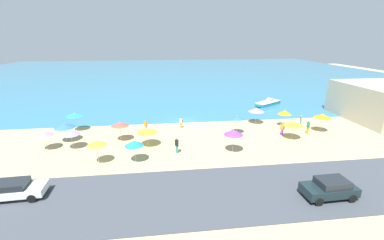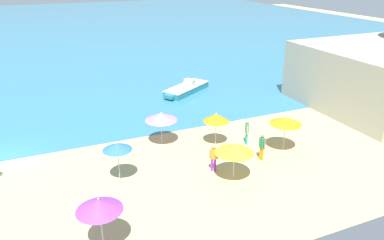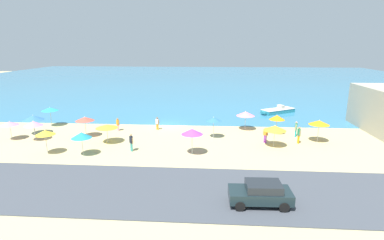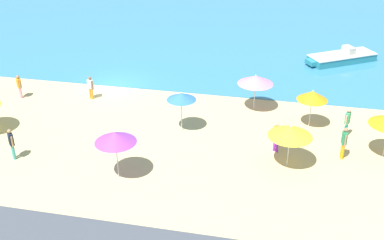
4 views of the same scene
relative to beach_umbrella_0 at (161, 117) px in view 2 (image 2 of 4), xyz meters
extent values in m
plane|color=tan|center=(-9.94, 1.61, -2.06)|extent=(160.00, 160.00, 0.00)
cube|color=teal|center=(-9.94, 56.61, -2.03)|extent=(150.00, 110.00, 0.05)
cylinder|color=#B2B2B7|center=(0.00, 0.00, -1.13)|extent=(0.05, 0.05, 1.85)
cone|color=pink|center=(0.00, 0.00, 0.00)|extent=(2.22, 2.22, 0.52)
sphere|color=silver|center=(0.00, 0.00, 0.29)|extent=(0.08, 0.08, 0.08)
cylinder|color=#B2B2B7|center=(2.31, -6.18, -1.16)|extent=(0.05, 0.05, 1.79)
cone|color=yellow|center=(2.31, -6.18, -0.05)|extent=(2.26, 2.26, 0.52)
sphere|color=silver|center=(2.31, -6.18, 0.24)|extent=(0.08, 0.08, 0.08)
cylinder|color=#B2B2B7|center=(-5.89, -8.98, -1.03)|extent=(0.05, 0.05, 2.06)
cone|color=purple|center=(-5.89, -8.98, 0.22)|extent=(2.04, 2.04, 0.53)
sphere|color=silver|center=(-5.89, -8.98, 0.51)|extent=(0.08, 0.08, 0.08)
cylinder|color=#B2B2B7|center=(3.44, -1.60, -1.15)|extent=(0.05, 0.05, 1.81)
cone|color=orange|center=(3.44, -1.60, -0.02)|extent=(1.79, 1.79, 0.54)
sphere|color=silver|center=(3.44, -1.60, 0.28)|extent=(0.08, 0.08, 0.08)
cylinder|color=#B2B2B7|center=(-3.88, -3.64, -1.03)|extent=(0.05, 0.05, 2.04)
cone|color=blue|center=(-3.88, -3.64, 0.14)|extent=(1.71, 1.71, 0.40)
sphere|color=silver|center=(-3.88, -3.64, 0.37)|extent=(0.08, 0.08, 0.08)
cylinder|color=#B2B2B7|center=(7.30, -4.24, -1.06)|extent=(0.05, 0.05, 1.98)
cone|color=orange|center=(7.30, -4.24, 0.11)|extent=(2.13, 2.13, 0.47)
sphere|color=silver|center=(7.30, -4.24, 0.38)|extent=(0.08, 0.08, 0.08)
cylinder|color=purple|center=(1.57, -4.85, -1.63)|extent=(0.14, 0.14, 0.85)
cylinder|color=purple|center=(1.72, -4.94, -1.63)|extent=(0.14, 0.14, 0.85)
cube|color=orange|center=(1.64, -4.89, -0.87)|extent=(0.42, 0.38, 0.67)
sphere|color=tan|center=(1.64, -4.89, -0.40)|extent=(0.22, 0.22, 0.22)
cylinder|color=tan|center=(1.44, -4.76, -0.92)|extent=(0.09, 0.09, 0.61)
cylinder|color=tan|center=(1.84, -5.02, -0.92)|extent=(0.09, 0.09, 0.61)
cylinder|color=orange|center=(5.11, -4.78, -1.61)|extent=(0.14, 0.14, 0.89)
cylinder|color=orange|center=(5.14, -4.95, -1.61)|extent=(0.14, 0.14, 0.89)
cube|color=#268556|center=(5.12, -4.87, -0.82)|extent=(0.27, 0.39, 0.70)
sphere|color=#9E6F52|center=(5.12, -4.87, -0.34)|extent=(0.22, 0.22, 0.22)
cylinder|color=#9E6F52|center=(5.09, -4.63, -0.87)|extent=(0.09, 0.09, 0.63)
cylinder|color=#9E6F52|center=(5.16, -5.10, -0.87)|extent=(0.09, 0.09, 0.63)
cylinder|color=#16A7AF|center=(5.49, -2.37, -1.62)|extent=(0.14, 0.14, 0.87)
cylinder|color=#16A7AF|center=(5.42, -2.54, -1.62)|extent=(0.14, 0.14, 0.87)
cube|color=#379663|center=(5.46, -2.46, -0.84)|extent=(0.34, 0.42, 0.69)
sphere|color=tan|center=(5.46, -2.46, -0.37)|extent=(0.22, 0.22, 0.22)
cylinder|color=tan|center=(5.55, -2.23, -0.89)|extent=(0.09, 0.09, 0.62)
cylinder|color=tan|center=(5.37, -2.68, -0.89)|extent=(0.09, 0.09, 0.62)
cube|color=teal|center=(6.03, 9.87, -1.73)|extent=(5.48, 4.39, 0.56)
cube|color=teal|center=(3.60, 8.32, -1.67)|extent=(0.91, 1.08, 0.34)
cube|color=silver|center=(6.03, 9.87, -1.41)|extent=(5.52, 4.46, 0.08)
cube|color=#B2AD9E|center=(6.48, 10.16, -1.13)|extent=(1.08, 1.23, 0.64)
camera|label=1|loc=(-13.37, -33.63, 9.76)|focal=24.00mm
camera|label=2|loc=(-7.55, -22.80, 9.69)|focal=35.00mm
camera|label=3|loc=(-4.00, -35.83, 8.03)|focal=28.00mm
camera|label=4|loc=(1.82, -27.77, 11.63)|focal=45.00mm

